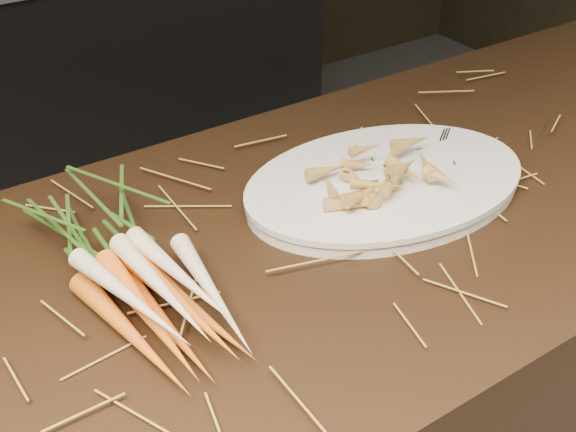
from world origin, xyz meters
The scene contains 6 objects.
back_counter centered at (0.30, 2.18, 0.42)m, with size 1.82×0.62×0.84m.
straw_bedding centered at (0.00, 0.30, 0.91)m, with size 1.40×0.60×0.02m, color olive, non-canonical shape.
root_veg_bunch centered at (-0.26, 0.35, 0.94)m, with size 0.18×0.45×0.08m.
serving_platter centered at (0.16, 0.32, 0.91)m, with size 0.45×0.30×0.02m, color white, non-canonical shape.
roasted_veg_heap centered at (0.16, 0.32, 0.95)m, with size 0.22×0.16×0.05m, color #A8832F, non-canonical shape.
serving_fork centered at (0.31, 0.28, 0.93)m, with size 0.01×0.17×0.00m, color silver.
Camera 1 is at (-0.49, -0.37, 1.50)m, focal length 45.00 mm.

